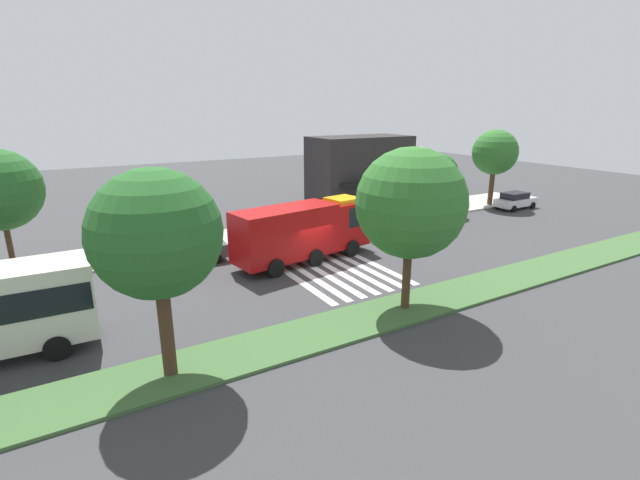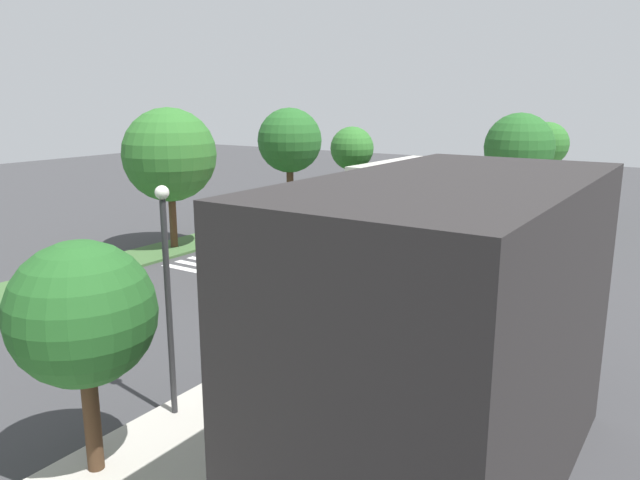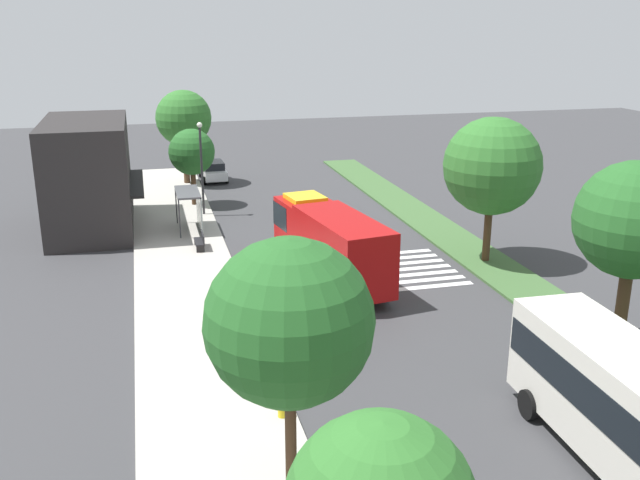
{
  "view_description": "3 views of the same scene",
  "coord_description": "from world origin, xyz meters",
  "px_view_note": "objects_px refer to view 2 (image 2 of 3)",
  "views": [
    {
      "loc": [
        -13.34,
        -22.9,
        9.61
      ],
      "look_at": [
        0.31,
        0.38,
        1.61
      ],
      "focal_mm": 25.4,
      "sensor_mm": 36.0,
      "label": 1
    },
    {
      "loc": [
        24.46,
        18.1,
        8.43
      ],
      "look_at": [
        -0.81,
        1.56,
        1.4
      ],
      "focal_mm": 34.55,
      "sensor_mm": 36.0,
      "label": 2
    },
    {
      "loc": [
        -32.45,
        10.28,
        12.67
      ],
      "look_at": [
        1.29,
        1.69,
        1.76
      ],
      "focal_mm": 39.6,
      "sensor_mm": 36.0,
      "label": 3
    }
  ],
  "objects_px": {
    "fire_truck": "(310,230)",
    "parked_car_mid": "(427,235)",
    "street_lamp": "(167,283)",
    "median_tree_far_west": "(352,149)",
    "fire_hydrant": "(488,229)",
    "sidewalk_tree_far_west": "(546,145)",
    "sidewalk_tree_east": "(82,315)",
    "median_tree_center": "(169,155)",
    "parked_car_west": "(514,196)",
    "transit_bus": "(396,181)",
    "sidewalk_tree_west": "(519,148)",
    "bus_stop_shelter": "(279,319)",
    "median_tree_west": "(290,141)",
    "bench_near_shelter": "(346,320)"
  },
  "relations": [
    {
      "from": "median_tree_west",
      "to": "bench_near_shelter",
      "type": "bearing_deg",
      "value": 40.97
    },
    {
      "from": "fire_truck",
      "to": "fire_hydrant",
      "type": "height_order",
      "value": "fire_truck"
    },
    {
      "from": "median_tree_center",
      "to": "fire_hydrant",
      "type": "height_order",
      "value": "median_tree_center"
    },
    {
      "from": "fire_truck",
      "to": "median_tree_west",
      "type": "xyz_separation_m",
      "value": [
        -10.79,
        -9.03,
        3.34
      ]
    },
    {
      "from": "parked_car_west",
      "to": "median_tree_west",
      "type": "relative_size",
      "value": 0.62
    },
    {
      "from": "sidewalk_tree_west",
      "to": "fire_hydrant",
      "type": "relative_size",
      "value": 10.48
    },
    {
      "from": "median_tree_far_west",
      "to": "parked_car_mid",
      "type": "bearing_deg",
      "value": 44.25
    },
    {
      "from": "sidewalk_tree_far_west",
      "to": "fire_truck",
      "type": "bearing_deg",
      "value": -12.87
    },
    {
      "from": "parked_car_west",
      "to": "median_tree_west",
      "type": "xyz_separation_m",
      "value": [
        12.87,
        -12.18,
        4.57
      ]
    },
    {
      "from": "fire_truck",
      "to": "median_tree_center",
      "type": "bearing_deg",
      "value": -96.01
    },
    {
      "from": "parked_car_mid",
      "to": "sidewalk_tree_east",
      "type": "distance_m",
      "value": 23.89
    },
    {
      "from": "parked_car_west",
      "to": "street_lamp",
      "type": "relative_size",
      "value": 0.76
    },
    {
      "from": "median_tree_west",
      "to": "fire_truck",
      "type": "bearing_deg",
      "value": 39.91
    },
    {
      "from": "parked_car_mid",
      "to": "bench_near_shelter",
      "type": "relative_size",
      "value": 3.0
    },
    {
      "from": "median_tree_far_west",
      "to": "sidewalk_tree_far_west",
      "type": "bearing_deg",
      "value": 105.47
    },
    {
      "from": "fire_hydrant",
      "to": "median_tree_far_west",
      "type": "bearing_deg",
      "value": -116.93
    },
    {
      "from": "parked_car_west",
      "to": "bus_stop_shelter",
      "type": "xyz_separation_m",
      "value": [
        34.0,
        2.69,
        1.01
      ]
    },
    {
      "from": "fire_truck",
      "to": "bench_near_shelter",
      "type": "xyz_separation_m",
      "value": [
        6.34,
        5.85,
        -1.51
      ]
    },
    {
      "from": "parked_car_west",
      "to": "median_tree_center",
      "type": "xyz_separation_m",
      "value": [
        24.12,
        -12.18,
        4.44
      ]
    },
    {
      "from": "fire_truck",
      "to": "bus_stop_shelter",
      "type": "distance_m",
      "value": 11.88
    },
    {
      "from": "fire_hydrant",
      "to": "sidewalk_tree_far_west",
      "type": "bearing_deg",
      "value": 177.4
    },
    {
      "from": "sidewalk_tree_east",
      "to": "fire_hydrant",
      "type": "xyz_separation_m",
      "value": [
        -29.07,
        -0.5,
        -3.37
      ]
    },
    {
      "from": "fire_truck",
      "to": "fire_hydrant",
      "type": "bearing_deg",
      "value": 149.73
    },
    {
      "from": "parked_car_mid",
      "to": "street_lamp",
      "type": "relative_size",
      "value": 0.78
    },
    {
      "from": "fire_truck",
      "to": "transit_bus",
      "type": "height_order",
      "value": "fire_truck"
    },
    {
      "from": "bus_stop_shelter",
      "to": "sidewalk_tree_west",
      "type": "xyz_separation_m",
      "value": [
        -26.57,
        -0.5,
        3.34
      ]
    },
    {
      "from": "street_lamp",
      "to": "median_tree_far_west",
      "type": "distance_m",
      "value": 36.13
    },
    {
      "from": "fire_truck",
      "to": "parked_car_mid",
      "type": "xyz_separation_m",
      "value": [
        -6.95,
        3.16,
        -1.19
      ]
    },
    {
      "from": "sidewalk_tree_west",
      "to": "median_tree_far_west",
      "type": "bearing_deg",
      "value": -102.64
    },
    {
      "from": "parked_car_west",
      "to": "fire_hydrant",
      "type": "height_order",
      "value": "parked_car_west"
    },
    {
      "from": "street_lamp",
      "to": "median_tree_far_west",
      "type": "bearing_deg",
      "value": -157.23
    },
    {
      "from": "median_tree_west",
      "to": "fire_hydrant",
      "type": "height_order",
      "value": "median_tree_west"
    },
    {
      "from": "parked_car_mid",
      "to": "median_tree_center",
      "type": "distance_m",
      "value": 14.92
    },
    {
      "from": "parked_car_mid",
      "to": "fire_hydrant",
      "type": "xyz_separation_m",
      "value": [
        -5.46,
        1.7,
        -0.43
      ]
    },
    {
      "from": "street_lamp",
      "to": "transit_bus",
      "type": "bearing_deg",
      "value": -163.88
    },
    {
      "from": "parked_car_mid",
      "to": "sidewalk_tree_west",
      "type": "relative_size",
      "value": 0.65
    },
    {
      "from": "parked_car_mid",
      "to": "fire_hydrant",
      "type": "bearing_deg",
      "value": 165.17
    },
    {
      "from": "bench_near_shelter",
      "to": "median_tree_far_west",
      "type": "bearing_deg",
      "value": -150.03
    },
    {
      "from": "parked_car_mid",
      "to": "bus_stop_shelter",
      "type": "xyz_separation_m",
      "value": [
        17.29,
        2.69,
        0.97
      ]
    },
    {
      "from": "median_tree_west",
      "to": "median_tree_far_west",
      "type": "bearing_deg",
      "value": -180.0
    },
    {
      "from": "transit_bus",
      "to": "street_lamp",
      "type": "bearing_deg",
      "value": -162.14
    },
    {
      "from": "parked_car_west",
      "to": "transit_bus",
      "type": "distance_m",
      "value": 9.4
    },
    {
      "from": "parked_car_mid",
      "to": "street_lamp",
      "type": "height_order",
      "value": "street_lamp"
    },
    {
      "from": "parked_car_west",
      "to": "bench_near_shelter",
      "type": "distance_m",
      "value": 30.12
    },
    {
      "from": "bus_stop_shelter",
      "to": "median_tree_center",
      "type": "height_order",
      "value": "median_tree_center"
    },
    {
      "from": "parked_car_mid",
      "to": "sidewalk_tree_west",
      "type": "xyz_separation_m",
      "value": [
        -9.28,
        2.2,
        4.32
      ]
    },
    {
      "from": "fire_truck",
      "to": "sidewalk_tree_east",
      "type": "bearing_deg",
      "value": 8.92
    },
    {
      "from": "bus_stop_shelter",
      "to": "bench_near_shelter",
      "type": "distance_m",
      "value": 4.2
    },
    {
      "from": "street_lamp",
      "to": "sidewalk_tree_west",
      "type": "distance_m",
      "value": 30.12
    },
    {
      "from": "transit_bus",
      "to": "sidewalk_tree_east",
      "type": "distance_m",
      "value": 36.04
    }
  ]
}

